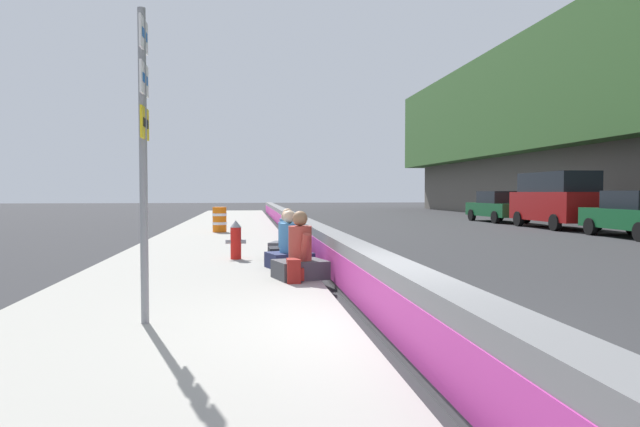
# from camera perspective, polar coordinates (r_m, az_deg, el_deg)

# --- Properties ---
(ground_plane) EXTENTS (160.00, 160.00, 0.00)m
(ground_plane) POSITION_cam_1_polar(r_m,az_deg,el_deg) (6.54, 7.96, -12.46)
(ground_plane) COLOR #2B2B2D
(ground_plane) RESTS_ON ground
(sidewalk_strip) EXTENTS (80.00, 4.40, 0.14)m
(sidewalk_strip) POSITION_cam_1_polar(r_m,az_deg,el_deg) (6.37, -16.27, -12.28)
(sidewalk_strip) COLOR gray
(sidewalk_strip) RESTS_ON ground_plane
(jersey_barrier) EXTENTS (76.00, 0.45, 0.85)m
(jersey_barrier) POSITION_cam_1_polar(r_m,az_deg,el_deg) (6.44, 7.95, -8.81)
(jersey_barrier) COLOR slate
(jersey_barrier) RESTS_ON ground_plane
(route_sign_post) EXTENTS (0.44, 0.09, 3.60)m
(route_sign_post) POSITION_cam_1_polar(r_m,az_deg,el_deg) (6.66, -17.76, 7.10)
(route_sign_post) COLOR gray
(route_sign_post) RESTS_ON sidewalk_strip
(fire_hydrant) EXTENTS (0.26, 0.46, 0.88)m
(fire_hydrant) POSITION_cam_1_polar(r_m,az_deg,el_deg) (12.63, -8.69, -2.65)
(fire_hydrant) COLOR red
(fire_hydrant) RESTS_ON sidewalk_strip
(seated_person_foreground) EXTENTS (0.93, 1.02, 1.19)m
(seated_person_foreground) POSITION_cam_1_polar(r_m,az_deg,el_deg) (9.71, -2.07, -4.54)
(seated_person_foreground) COLOR #424247
(seated_person_foreground) RESTS_ON sidewalk_strip
(seated_person_middle) EXTENTS (0.91, 1.00, 1.15)m
(seated_person_middle) POSITION_cam_1_polar(r_m,az_deg,el_deg) (11.06, -3.18, -3.77)
(seated_person_middle) COLOR #23284C
(seated_person_middle) RESTS_ON sidewalk_strip
(seated_person_rear) EXTENTS (0.70, 0.80, 1.10)m
(seated_person_rear) POSITION_cam_1_polar(r_m,az_deg,el_deg) (12.23, -3.43, -3.27)
(seated_person_rear) COLOR black
(seated_person_rear) RESTS_ON sidewalk_strip
(seated_person_far) EXTENTS (0.91, 0.98, 1.12)m
(seated_person_far) POSITION_cam_1_polar(r_m,az_deg,el_deg) (13.44, -3.37, -2.75)
(seated_person_far) COLOR #424247
(seated_person_far) RESTS_ON sidewalk_strip
(backpack) EXTENTS (0.32, 0.28, 0.40)m
(backpack) POSITION_cam_1_polar(r_m,az_deg,el_deg) (9.28, -2.69, -5.95)
(backpack) COLOR maroon
(backpack) RESTS_ON sidewalk_strip
(construction_barrel) EXTENTS (0.54, 0.54, 0.95)m
(construction_barrel) POSITION_cam_1_polar(r_m,az_deg,el_deg) (21.24, -10.33, -0.61)
(construction_barrel) COLOR orange
(construction_barrel) RESTS_ON sidewalk_strip
(parked_car_third) EXTENTS (4.56, 2.08, 1.71)m
(parked_car_third) POSITION_cam_1_polar(r_m,az_deg,el_deg) (22.83, 29.96, -0.06)
(parked_car_third) COLOR #145128
(parked_car_third) RESTS_ON ground_plane
(parked_car_fourth) EXTENTS (5.13, 2.16, 2.56)m
(parked_car_fourth) POSITION_cam_1_polar(r_m,az_deg,el_deg) (27.35, 23.17, 1.41)
(parked_car_fourth) COLOR maroon
(parked_car_fourth) RESTS_ON ground_plane
(parked_car_midline) EXTENTS (4.55, 2.05, 1.71)m
(parked_car_midline) POSITION_cam_1_polar(r_m,az_deg,el_deg) (32.11, 17.91, 0.70)
(parked_car_midline) COLOR #145128
(parked_car_midline) RESTS_ON ground_plane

